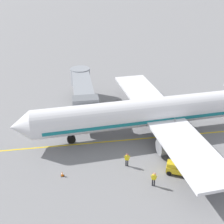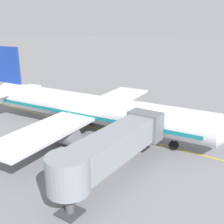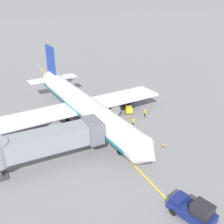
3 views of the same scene
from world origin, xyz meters
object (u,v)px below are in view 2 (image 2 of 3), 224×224
at_px(baggage_tug_lead, 126,110).
at_px(baggage_cart_front, 119,105).
at_px(safety_cone_nose_left, 201,132).
at_px(parked_airliner, 90,109).
at_px(jet_bridge, 112,146).
at_px(ground_crew_loader, 149,118).
at_px(ground_crew_wing_walker, 148,110).
at_px(baggage_cart_second_in_train, 103,102).

xyz_separation_m(baggage_tug_lead, baggage_cart_front, (-1.15, -2.13, 0.24)).
distance_m(baggage_tug_lead, safety_cone_nose_left, 12.66).
bearing_deg(parked_airliner, jet_bridge, 47.15).
bearing_deg(parked_airliner, safety_cone_nose_left, 120.22).
xyz_separation_m(parked_airliner, jet_bridge, (8.54, 9.20, 0.27)).
bearing_deg(parked_airliner, ground_crew_loader, 141.78).
relative_size(baggage_cart_front, safety_cone_nose_left, 5.05).
bearing_deg(jet_bridge, ground_crew_loader, -165.58).
height_order(baggage_tug_lead, ground_crew_loader, ground_crew_loader).
distance_m(baggage_cart_front, ground_crew_wing_walker, 5.25).
bearing_deg(baggage_cart_front, parked_airliner, 11.45).
relative_size(baggage_cart_front, ground_crew_loader, 1.76).
height_order(parked_airliner, baggage_tug_lead, parked_airliner).
distance_m(ground_crew_wing_walker, ground_crew_loader, 4.26).
xyz_separation_m(baggage_tug_lead, ground_crew_loader, (2.21, 5.20, 0.24)).
relative_size(ground_crew_wing_walker, ground_crew_loader, 1.00).
relative_size(jet_bridge, ground_crew_wing_walker, 8.83).
bearing_deg(baggage_cart_front, safety_cone_nose_left, 79.59).
xyz_separation_m(baggage_cart_second_in_train, ground_crew_wing_walker, (-0.68, 8.22, 0.00)).
bearing_deg(baggage_tug_lead, parked_airliner, -0.56).
bearing_deg(ground_crew_wing_walker, baggage_tug_lead, -64.17).
relative_size(baggage_cart_front, ground_crew_wing_walker, 1.76).
height_order(baggage_tug_lead, ground_crew_wing_walker, ground_crew_wing_walker).
height_order(baggage_cart_front, baggage_cart_second_in_train, same).
xyz_separation_m(ground_crew_wing_walker, safety_cone_nose_left, (3.06, 9.45, -0.66)).
relative_size(baggage_tug_lead, baggage_cart_second_in_train, 0.93).
bearing_deg(baggage_tug_lead, baggage_cart_front, -118.36).
height_order(jet_bridge, safety_cone_nose_left, jet_bridge).
height_order(baggage_cart_second_in_train, ground_crew_wing_walker, ground_crew_wing_walker).
bearing_deg(jet_bridge, baggage_cart_second_in_train, -142.11).
bearing_deg(jet_bridge, safety_cone_nose_left, 167.78).
xyz_separation_m(parked_airliner, baggage_cart_second_in_train, (-9.74, -5.02, -2.24)).
bearing_deg(ground_crew_wing_walker, safety_cone_nose_left, 72.08).
bearing_deg(ground_crew_wing_walker, baggage_cart_second_in_train, -85.27).
bearing_deg(ground_crew_wing_walker, ground_crew_loader, 29.29).
xyz_separation_m(baggage_cart_second_in_train, ground_crew_loader, (3.03, 10.31, 0.00)).
xyz_separation_m(ground_crew_loader, safety_cone_nose_left, (-0.66, 7.37, -0.66)).
bearing_deg(safety_cone_nose_left, baggage_cart_second_in_train, -97.66).
relative_size(parked_airliner, baggage_cart_second_in_train, 12.54).
xyz_separation_m(ground_crew_wing_walker, ground_crew_loader, (3.71, 2.08, 0.00)).
relative_size(parked_airliner, safety_cone_nose_left, 63.31).
distance_m(jet_bridge, ground_crew_wing_walker, 20.05).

